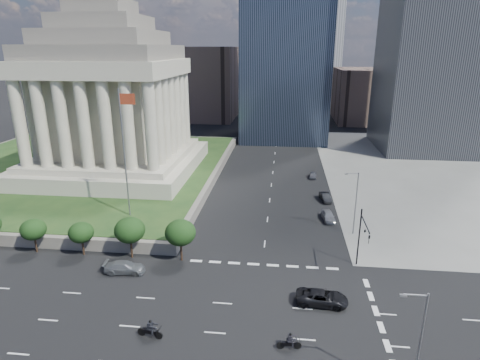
# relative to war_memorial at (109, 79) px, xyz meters

# --- Properties ---
(ground) EXTENTS (500.00, 500.00, 0.00)m
(ground) POSITION_rel_war_memorial_xyz_m (34.00, 52.00, -21.40)
(ground) COLOR black
(ground) RESTS_ON ground
(sidewalk_ne) EXTENTS (68.00, 90.00, 0.03)m
(sidewalk_ne) POSITION_rel_war_memorial_xyz_m (80.00, 12.00, -21.38)
(sidewalk_ne) COLOR slate
(sidewalk_ne) RESTS_ON ground
(plaza_terrace) EXTENTS (66.00, 70.00, 1.80)m
(plaza_terrace) POSITION_rel_war_memorial_xyz_m (-11.00, 2.00, -20.50)
(plaza_terrace) COLOR #605A52
(plaza_terrace) RESTS_ON ground
(plaza_lawn) EXTENTS (64.00, 68.00, 0.10)m
(plaza_lawn) POSITION_rel_war_memorial_xyz_m (-11.00, 2.00, -19.55)
(plaza_lawn) COLOR #1C3917
(plaza_lawn) RESTS_ON plaza_terrace
(war_memorial) EXTENTS (34.00, 34.00, 39.00)m
(war_memorial) POSITION_rel_war_memorial_xyz_m (0.00, 0.00, 0.00)
(war_memorial) COLOR #A69F8B
(war_memorial) RESTS_ON plaza_lawn
(flagpole) EXTENTS (2.52, 0.24, 20.00)m
(flagpole) POSITION_rel_war_memorial_xyz_m (12.17, -24.00, -8.29)
(flagpole) COLOR slate
(flagpole) RESTS_ON plaza_lawn
(tree_row) EXTENTS (53.00, 4.00, 6.00)m
(tree_row) POSITION_rel_war_memorial_xyz_m (-1.50, -34.00, -18.40)
(tree_row) COLOR black
(tree_row) RESTS_ON ground
(midrise_glass) EXTENTS (26.00, 26.00, 60.00)m
(midrise_glass) POSITION_rel_war_memorial_xyz_m (36.00, 47.00, 8.60)
(midrise_glass) COLOR black
(midrise_glass) RESTS_ON ground
(building_filler_ne) EXTENTS (20.00, 30.00, 20.00)m
(building_filler_ne) POSITION_rel_war_memorial_xyz_m (66.00, 82.00, -11.40)
(building_filler_ne) COLOR #503D37
(building_filler_ne) RESTS_ON ground
(building_filler_nw) EXTENTS (24.00, 30.00, 28.00)m
(building_filler_nw) POSITION_rel_war_memorial_xyz_m (4.00, 82.00, -7.40)
(building_filler_nw) COLOR #503D37
(building_filler_nw) RESTS_ON ground
(traffic_signal_ne) EXTENTS (0.30, 5.74, 8.00)m
(traffic_signal_ne) POSITION_rel_war_memorial_xyz_m (46.50, -34.30, -16.15)
(traffic_signal_ne) COLOR black
(traffic_signal_ne) RESTS_ON ground
(street_lamp_south) EXTENTS (2.13, 0.22, 10.00)m
(street_lamp_south) POSITION_rel_war_memorial_xyz_m (47.33, -54.00, -15.74)
(street_lamp_south) COLOR slate
(street_lamp_south) RESTS_ON ground
(street_lamp_north) EXTENTS (2.13, 0.22, 10.00)m
(street_lamp_north) POSITION_rel_war_memorial_xyz_m (47.33, -23.00, -15.74)
(street_lamp_north) COLOR slate
(street_lamp_north) RESTS_ON ground
(pickup_truck) EXTENTS (2.95, 5.95, 1.62)m
(pickup_truck) POSITION_rel_war_memorial_xyz_m (41.16, -41.86, -20.59)
(pickup_truck) COLOR black
(pickup_truck) RESTS_ON ground
(suv_grey) EXTENTS (5.39, 2.57, 1.52)m
(suv_grey) POSITION_rel_war_memorial_xyz_m (16.54, -37.91, -20.64)
(suv_grey) COLOR #5A5E62
(suv_grey) RESTS_ON ground
(parked_sedan_near) EXTENTS (4.76, 2.32, 1.56)m
(parked_sedan_near) POSITION_rel_war_memorial_xyz_m (44.15, -18.24, -20.62)
(parked_sedan_near) COLOR gray
(parked_sedan_near) RESTS_ON ground
(parked_sedan_mid) EXTENTS (4.64, 2.21, 1.47)m
(parked_sedan_mid) POSITION_rel_war_memorial_xyz_m (44.45, -9.10, -20.67)
(parked_sedan_mid) COLOR black
(parked_sedan_mid) RESTS_ON ground
(parked_sedan_far) EXTENTS (1.88, 3.85, 1.26)m
(parked_sedan_far) POSITION_rel_war_memorial_xyz_m (43.00, 4.85, -20.77)
(parked_sedan_far) COLOR slate
(parked_sedan_far) RESTS_ON ground
(motorcycle_lead) EXTENTS (2.49, 0.93, 1.81)m
(motorcycle_lead) POSITION_rel_war_memorial_xyz_m (37.46, -49.43, -20.49)
(motorcycle_lead) COLOR black
(motorcycle_lead) RESTS_ON ground
(motorcycle_trail) EXTENTS (2.84, 1.19, 2.05)m
(motorcycle_trail) POSITION_rel_war_memorial_xyz_m (23.68, -49.33, -20.37)
(motorcycle_trail) COLOR black
(motorcycle_trail) RESTS_ON ground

